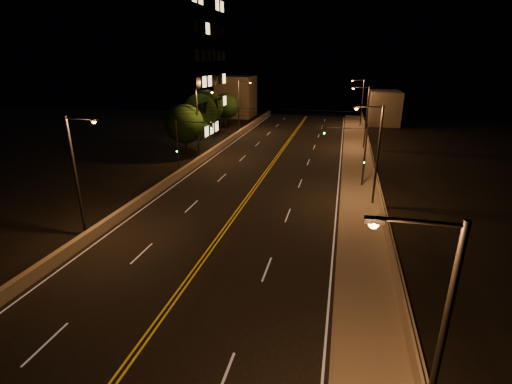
% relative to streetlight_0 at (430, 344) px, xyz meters
% --- Properties ---
extents(road, '(18.00, 120.00, 0.02)m').
position_rel_streetlight_0_xyz_m(road, '(-11.52, 20.71, -5.28)').
color(road, black).
rests_on(road, ground).
extents(sidewalk, '(3.60, 120.00, 0.30)m').
position_rel_streetlight_0_xyz_m(sidewalk, '(-0.72, 20.71, -5.14)').
color(sidewalk, gray).
rests_on(sidewalk, ground).
extents(curb, '(0.14, 120.00, 0.15)m').
position_rel_streetlight_0_xyz_m(curb, '(-2.59, 20.71, -5.22)').
color(curb, gray).
rests_on(curb, ground).
extents(parapet_wall, '(0.30, 120.00, 1.00)m').
position_rel_streetlight_0_xyz_m(parapet_wall, '(0.93, 20.71, -4.49)').
color(parapet_wall, '#A19886').
rests_on(parapet_wall, sidewalk).
extents(jersey_barrier, '(0.45, 120.00, 0.86)m').
position_rel_streetlight_0_xyz_m(jersey_barrier, '(-20.76, 20.71, -4.86)').
color(jersey_barrier, '#A19886').
rests_on(jersey_barrier, ground).
extents(distant_building_right, '(6.00, 10.00, 6.60)m').
position_rel_streetlight_0_xyz_m(distant_building_right, '(4.98, 72.66, -1.99)').
color(distant_building_right, gray).
rests_on(distant_building_right, ground).
extents(distant_building_left, '(8.00, 8.00, 9.08)m').
position_rel_streetlight_0_xyz_m(distant_building_left, '(-27.52, 75.13, -0.75)').
color(distant_building_left, gray).
rests_on(distant_building_left, ground).
extents(parapet_rail, '(0.06, 120.00, 0.06)m').
position_rel_streetlight_0_xyz_m(parapet_rail, '(0.93, 20.71, -3.96)').
color(parapet_rail, black).
rests_on(parapet_rail, parapet_wall).
extents(lane_markings, '(17.32, 116.00, 0.00)m').
position_rel_streetlight_0_xyz_m(lane_markings, '(-11.52, 20.64, -5.27)').
color(lane_markings, silver).
rests_on(lane_markings, road).
extents(streetlight_0, '(2.55, 0.28, 9.17)m').
position_rel_streetlight_0_xyz_m(streetlight_0, '(0.00, 0.00, 0.00)').
color(streetlight_0, '#2D2D33').
rests_on(streetlight_0, ground).
extents(streetlight_1, '(2.55, 0.28, 9.17)m').
position_rel_streetlight_0_xyz_m(streetlight_1, '(0.00, 24.24, 0.00)').
color(streetlight_1, '#2D2D33').
rests_on(streetlight_1, ground).
extents(streetlight_2, '(2.55, 0.28, 9.17)m').
position_rel_streetlight_0_xyz_m(streetlight_2, '(0.00, 47.20, 0.00)').
color(streetlight_2, '#2D2D33').
rests_on(streetlight_2, ground).
extents(streetlight_3, '(2.55, 0.28, 9.17)m').
position_rel_streetlight_0_xyz_m(streetlight_3, '(0.00, 66.26, 0.00)').
color(streetlight_3, '#2D2D33').
rests_on(streetlight_3, ground).
extents(streetlight_4, '(2.55, 0.28, 9.17)m').
position_rel_streetlight_0_xyz_m(streetlight_4, '(-21.44, 12.84, 0.00)').
color(streetlight_4, '#2D2D33').
rests_on(streetlight_4, ground).
extents(streetlight_5, '(2.55, 0.28, 9.17)m').
position_rel_streetlight_0_xyz_m(streetlight_5, '(-21.44, 36.71, 0.00)').
color(streetlight_5, '#2D2D33').
rests_on(streetlight_5, ground).
extents(streetlight_6, '(2.55, 0.28, 9.17)m').
position_rel_streetlight_0_xyz_m(streetlight_6, '(-21.44, 56.62, 0.00)').
color(streetlight_6, '#2D2D33').
rests_on(streetlight_6, ground).
extents(traffic_signal_right, '(5.11, 0.31, 6.44)m').
position_rel_streetlight_0_xyz_m(traffic_signal_right, '(-1.49, 29.30, -1.25)').
color(traffic_signal_right, '#2D2D33').
rests_on(traffic_signal_right, ground).
extents(traffic_signal_left, '(5.11, 0.31, 6.44)m').
position_rel_streetlight_0_xyz_m(traffic_signal_left, '(-20.36, 29.30, -1.25)').
color(traffic_signal_left, '#2D2D33').
rests_on(traffic_signal_left, ground).
extents(overhead_wires, '(22.00, 0.03, 0.83)m').
position_rel_streetlight_0_xyz_m(overhead_wires, '(-11.52, 30.21, 2.11)').
color(overhead_wires, black).
extents(building_tower, '(24.00, 15.00, 31.63)m').
position_rel_streetlight_0_xyz_m(building_tower, '(-35.89, 49.19, 9.95)').
color(building_tower, gray).
rests_on(building_tower, ground).
extents(tree_0, '(5.29, 5.29, 7.17)m').
position_rel_streetlight_0_xyz_m(tree_0, '(-23.85, 37.36, -0.77)').
color(tree_0, black).
rests_on(tree_0, ground).
extents(tree_1, '(5.61, 5.61, 7.60)m').
position_rel_streetlight_0_xyz_m(tree_1, '(-25.75, 47.80, -0.51)').
color(tree_1, black).
rests_on(tree_1, ground).
extents(tree_2, '(5.81, 5.81, 7.87)m').
position_rel_streetlight_0_xyz_m(tree_2, '(-26.46, 52.73, -0.33)').
color(tree_2, black).
rests_on(tree_2, ground).
extents(tree_3, '(4.90, 4.90, 6.64)m').
position_rel_streetlight_0_xyz_m(tree_3, '(-25.31, 60.24, -1.11)').
color(tree_3, black).
rests_on(tree_3, ground).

